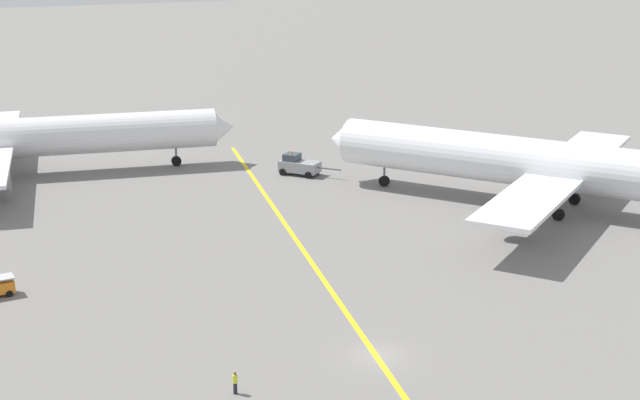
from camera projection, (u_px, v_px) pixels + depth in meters
name	position (u px, v px, depth m)	size (l,w,h in m)	color
ground_plane	(377.00, 356.00, 73.91)	(600.00, 600.00, 0.00)	slate
taxiway_stripe	(342.00, 306.00, 83.24)	(0.50, 120.00, 0.01)	yellow
airliner_at_gate_left	(4.00, 140.00, 122.53)	(57.95, 42.35, 14.73)	silver
airliner_being_pushed	(544.00, 165.00, 109.05)	(40.07, 44.31, 16.11)	white
pushback_tug	(299.00, 165.00, 124.38)	(6.79, 6.82, 2.99)	gray
ground_crew_ramp_agent_by_cones	(235.00, 382.00, 67.89)	(0.36, 0.50, 1.69)	black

